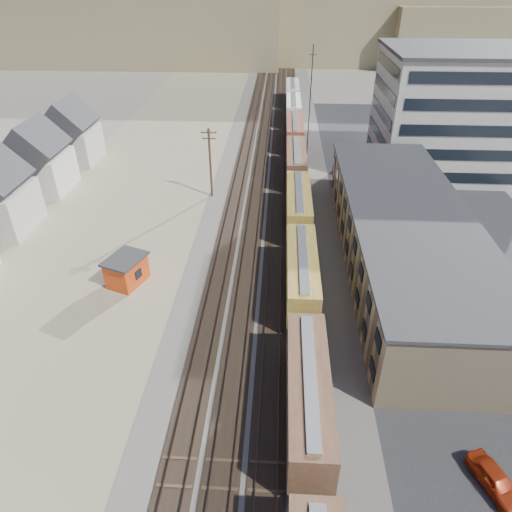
# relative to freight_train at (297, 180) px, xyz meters

# --- Properties ---
(ground) EXTENTS (300.00, 300.00, 0.00)m
(ground) POSITION_rel_freight_train_xyz_m (-3.80, -41.90, -2.79)
(ground) COLOR #6B6356
(ground) RESTS_ON ground
(ballast_bed) EXTENTS (18.00, 200.00, 0.06)m
(ballast_bed) POSITION_rel_freight_train_xyz_m (-3.80, 8.10, -2.76)
(ballast_bed) COLOR #4C4742
(ballast_bed) RESTS_ON ground
(dirt_yard) EXTENTS (24.00, 180.00, 0.03)m
(dirt_yard) POSITION_rel_freight_train_xyz_m (-23.80, -1.90, -2.78)
(dirt_yard) COLOR #83795A
(dirt_yard) RESTS_ON ground
(asphalt_lot) EXTENTS (26.00, 120.00, 0.04)m
(asphalt_lot) POSITION_rel_freight_train_xyz_m (18.20, -6.90, -2.77)
(asphalt_lot) COLOR #232326
(asphalt_lot) RESTS_ON ground
(rail_tracks) EXTENTS (11.40, 200.00, 0.24)m
(rail_tracks) POSITION_rel_freight_train_xyz_m (-4.35, 8.10, -2.68)
(rail_tracks) COLOR black
(rail_tracks) RESTS_ON ground
(freight_train) EXTENTS (3.00, 119.74, 4.46)m
(freight_train) POSITION_rel_freight_train_xyz_m (0.00, 0.00, 0.00)
(freight_train) COLOR black
(freight_train) RESTS_ON ground
(warehouse) EXTENTS (12.40, 40.40, 7.25)m
(warehouse) POSITION_rel_freight_train_xyz_m (11.18, -16.90, 0.86)
(warehouse) COLOR tan
(warehouse) RESTS_ON ground
(office_tower) EXTENTS (22.60, 18.60, 18.45)m
(office_tower) POSITION_rel_freight_train_xyz_m (24.15, 13.05, 6.47)
(office_tower) COLOR #9E998E
(office_tower) RESTS_ON ground
(utility_pole_north) EXTENTS (2.20, 0.32, 10.00)m
(utility_pole_north) POSITION_rel_freight_train_xyz_m (-12.30, 0.10, 2.50)
(utility_pole_north) COLOR #382619
(utility_pole_north) RESTS_ON ground
(radio_mast) EXTENTS (1.20, 0.16, 18.00)m
(radio_mast) POSITION_rel_freight_train_xyz_m (2.20, 18.10, 6.33)
(radio_mast) COLOR black
(radio_mast) RESTS_ON ground
(hills_north) EXTENTS (265.00, 80.00, 32.00)m
(hills_north) POSITION_rel_freight_train_xyz_m (-3.63, 126.02, 11.31)
(hills_north) COLOR brown
(hills_north) RESTS_ON ground
(maintenance_shed) EXTENTS (4.61, 5.17, 3.13)m
(maintenance_shed) POSITION_rel_freight_train_xyz_m (-18.29, -21.76, -1.19)
(maintenance_shed) COLOR #C53D12
(maintenance_shed) RESTS_ON ground
(parked_car_red) EXTENTS (3.08, 4.58, 1.45)m
(parked_car_red) POSITION_rel_freight_train_xyz_m (11.97, -42.71, -2.07)
(parked_car_red) COLOR #A92E0F
(parked_car_red) RESTS_ON ground
(parked_car_blue) EXTENTS (6.01, 6.61, 1.71)m
(parked_car_blue) POSITION_rel_freight_train_xyz_m (21.64, 9.63, -1.94)
(parked_car_blue) COLOR #171A50
(parked_car_blue) RESTS_ON ground
(parked_car_far) EXTENTS (2.56, 4.82, 1.56)m
(parked_car_far) POSITION_rel_freight_train_xyz_m (21.92, 2.61, -2.01)
(parked_car_far) COLOR white
(parked_car_far) RESTS_ON ground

